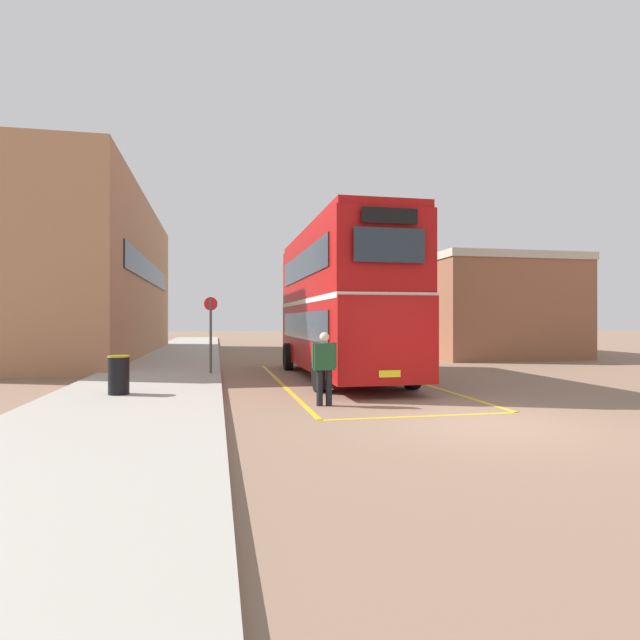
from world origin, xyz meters
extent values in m
plane|color=#846651|center=(0.00, 14.40, 0.00)|extent=(135.60, 135.60, 0.00)
cube|color=#A39E93|center=(-6.50, 16.80, 0.07)|extent=(4.00, 57.60, 0.14)
cube|color=#AD7A56|center=(-11.24, 20.19, 4.02)|extent=(6.27, 21.31, 8.04)
cube|color=#19232D|center=(-8.07, 20.19, 4.42)|extent=(0.06, 16.19, 1.10)
cube|color=brown|center=(9.10, 20.33, 2.34)|extent=(7.21, 15.88, 4.68)
cube|color=#19232D|center=(5.47, 20.33, 2.57)|extent=(0.06, 12.07, 1.10)
cube|color=#BCB29E|center=(9.10, 20.33, 4.86)|extent=(7.33, 16.00, 0.36)
cylinder|color=black|center=(-2.00, 10.61, 0.50)|extent=(0.28, 1.00, 1.00)
cylinder|color=black|center=(0.53, 10.61, 0.50)|extent=(0.28, 1.00, 1.00)
cylinder|color=black|center=(-1.99, 4.62, 0.50)|extent=(0.28, 1.00, 1.00)
cylinder|color=black|center=(0.55, 4.62, 0.50)|extent=(0.28, 1.00, 1.00)
cube|color=#A80F0F|center=(-0.73, 7.61, 1.40)|extent=(2.48, 9.67, 2.10)
cube|color=#A80F0F|center=(-0.73, 7.61, 3.50)|extent=(2.48, 9.48, 2.10)
cube|color=#A80F0F|center=(-0.73, 7.61, 4.65)|extent=(2.38, 9.38, 0.20)
cube|color=silver|center=(-0.73, 7.61, 2.45)|extent=(2.51, 9.57, 0.14)
cube|color=#232D38|center=(-1.98, 7.61, 1.70)|extent=(0.05, 7.93, 0.84)
cube|color=#232D38|center=(-1.98, 7.61, 3.60)|extent=(0.05, 7.93, 0.84)
cube|color=#232D38|center=(0.52, 7.62, 1.70)|extent=(0.05, 7.93, 0.84)
cube|color=#232D38|center=(0.52, 7.62, 3.60)|extent=(0.05, 7.93, 0.84)
cube|color=#232D38|center=(-0.72, 2.76, 3.60)|extent=(1.72, 0.04, 0.80)
cube|color=black|center=(-0.72, 2.76, 4.28)|extent=(1.35, 0.04, 0.36)
cube|color=#232D38|center=(-0.74, 12.47, 1.80)|extent=(1.97, 0.04, 1.00)
cube|color=yellow|center=(-0.72, 2.76, 0.63)|extent=(0.52, 0.03, 0.16)
cylinder|color=black|center=(1.60, 26.14, 0.46)|extent=(0.35, 0.94, 0.92)
cylinder|color=black|center=(4.12, 25.89, 0.46)|extent=(0.35, 0.94, 0.92)
cylinder|color=black|center=(1.09, 21.04, 0.46)|extent=(0.35, 0.94, 0.92)
cylinder|color=black|center=(3.61, 20.79, 0.46)|extent=(0.35, 0.94, 0.92)
cube|color=#1E512D|center=(2.61, 23.47, 1.60)|extent=(3.28, 8.74, 2.60)
cube|color=silver|center=(2.61, 23.47, 2.96)|extent=(3.10, 8.39, 0.12)
cube|color=#232D38|center=(1.37, 23.59, 1.95)|extent=(0.71, 6.80, 0.96)
cube|color=#232D38|center=(3.84, 23.34, 1.95)|extent=(0.71, 6.80, 0.96)
cube|color=#232D38|center=(3.03, 27.74, 1.90)|extent=(1.95, 0.23, 1.10)
cylinder|color=black|center=(-2.23, 2.43, 0.39)|extent=(0.14, 0.14, 0.78)
cylinder|color=black|center=(-2.43, 2.44, 0.39)|extent=(0.14, 0.14, 0.78)
cube|color=#1E4728|center=(-2.33, 2.43, 1.07)|extent=(0.46, 0.23, 0.58)
cylinder|color=#1E4728|center=(-2.10, 2.43, 1.10)|extent=(0.09, 0.09, 0.56)
cylinder|color=#1E4728|center=(-2.56, 2.44, 1.10)|extent=(0.09, 0.09, 0.56)
sphere|color=beige|center=(-2.33, 2.41, 1.50)|extent=(0.21, 0.21, 0.21)
cylinder|color=black|center=(-6.87, 4.11, 0.57)|extent=(0.47, 0.47, 0.87)
cylinder|color=olive|center=(-6.87, 4.11, 1.03)|extent=(0.50, 0.50, 0.04)
cylinder|color=#4C4C51|center=(-4.82, 8.62, 1.36)|extent=(0.08, 0.08, 2.44)
cylinder|color=red|center=(-4.82, 8.62, 2.40)|extent=(0.43, 0.14, 0.44)
cube|color=gold|center=(-2.76, 6.64, 0.00)|extent=(0.14, 11.67, 0.01)
cube|color=gold|center=(1.30, 6.65, 0.00)|extent=(0.14, 11.67, 0.01)
cube|color=gold|center=(-0.72, 0.82, 0.00)|extent=(4.18, 0.13, 0.01)
camera|label=1|loc=(-4.65, -8.63, 1.87)|focal=29.11mm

